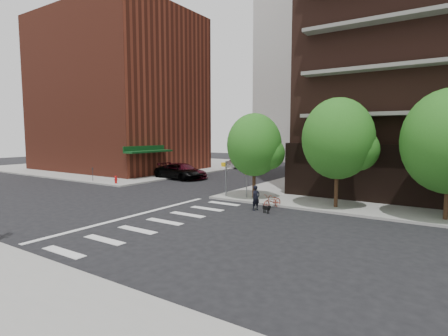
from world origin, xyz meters
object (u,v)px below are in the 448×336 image
object	(u,v)px
fire_hydrant	(116,179)
dog_walker	(256,198)
scooter	(272,201)
parked_car_silver	(242,164)
parked_car_maroon	(183,171)
parked_car_black	(180,172)

from	to	relation	value
fire_hydrant	dog_walker	bearing A→B (deg)	-8.56
scooter	parked_car_silver	bearing A→B (deg)	136.49
parked_car_silver	dog_walker	bearing A→B (deg)	-149.59
fire_hydrant	scooter	bearing A→B (deg)	-4.38
fire_hydrant	scooter	size ratio (longest dim) A/B	0.41
fire_hydrant	scooter	distance (m)	17.01
fire_hydrant	parked_car_maroon	xyz separation A→B (m)	(2.30, 7.13, 0.28)
parked_car_maroon	parked_car_black	bearing A→B (deg)	178.28
parked_car_black	parked_car_maroon	world-z (taller)	parked_car_maroon
parked_car_black	dog_walker	bearing A→B (deg)	-117.97
parked_car_black	dog_walker	xyz separation A→B (m)	(14.06, -9.02, -0.00)
scooter	dog_walker	bearing A→B (deg)	-105.70
fire_hydrant	dog_walker	size ratio (longest dim) A/B	0.46
fire_hydrant	parked_car_maroon	size ratio (longest dim) A/B	0.13
fire_hydrant	parked_car_maroon	bearing A→B (deg)	72.13
parked_car_silver	scooter	xyz separation A→B (m)	(14.66, -20.94, -0.26)
parked_car_maroon	dog_walker	bearing A→B (deg)	-126.02
parked_car_silver	scooter	world-z (taller)	parked_car_silver
parked_car_black	parked_car_silver	size ratio (longest dim) A/B	1.30
fire_hydrant	scooter	xyz separation A→B (m)	(16.96, -1.30, -0.08)
parked_car_black	parked_car_silver	xyz separation A→B (m)	(0.00, 13.09, -0.07)
parked_car_maroon	parked_car_silver	size ratio (longest dim) A/B	1.29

